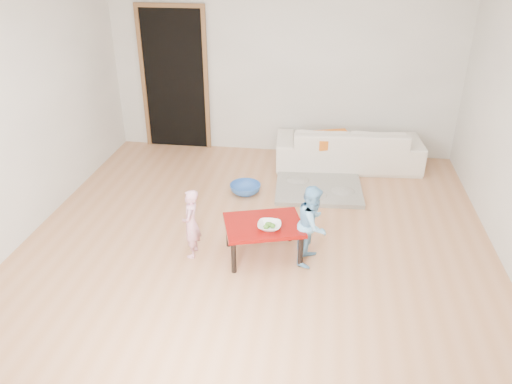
% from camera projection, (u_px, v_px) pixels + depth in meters
% --- Properties ---
extents(floor, '(5.00, 5.00, 0.01)m').
position_uv_depth(floor, '(259.00, 236.00, 5.47)').
color(floor, '#BB7E50').
rests_on(floor, ground).
extents(back_wall, '(5.00, 0.02, 2.60)m').
position_uv_depth(back_wall, '(283.00, 65.00, 7.07)').
color(back_wall, silver).
rests_on(back_wall, floor).
extents(left_wall, '(0.02, 5.00, 2.60)m').
position_uv_depth(left_wall, '(22.00, 112.00, 5.19)').
color(left_wall, silver).
rests_on(left_wall, floor).
extents(doorway, '(1.02, 0.08, 2.11)m').
position_uv_depth(doorway, '(175.00, 80.00, 7.39)').
color(doorway, brown).
rests_on(doorway, back_wall).
extents(sofa, '(2.06, 0.94, 0.59)m').
position_uv_depth(sofa, '(348.00, 146.00, 7.02)').
color(sofa, silver).
rests_on(sofa, floor).
extents(cushion, '(0.61, 0.57, 0.13)m').
position_uv_depth(cushion, '(333.00, 139.00, 6.83)').
color(cushion, orange).
rests_on(cushion, sofa).
extents(red_table, '(0.90, 0.77, 0.38)m').
position_uv_depth(red_table, '(263.00, 240.00, 5.06)').
color(red_table, maroon).
rests_on(red_table, floor).
extents(bowl, '(0.23, 0.23, 0.06)m').
position_uv_depth(bowl, '(269.00, 226.00, 4.88)').
color(bowl, white).
rests_on(bowl, red_table).
extents(broccoli, '(0.12, 0.12, 0.06)m').
position_uv_depth(broccoli, '(269.00, 226.00, 4.88)').
color(broccoli, '#2D5919').
rests_on(broccoli, red_table).
extents(child_pink, '(0.20, 0.28, 0.74)m').
position_uv_depth(child_pink, '(191.00, 224.00, 5.00)').
color(child_pink, pink).
rests_on(child_pink, floor).
extents(child_blue, '(0.40, 0.47, 0.83)m').
position_uv_depth(child_blue, '(313.00, 225.00, 4.89)').
color(child_blue, '#68BBF0').
rests_on(child_blue, floor).
extents(basin, '(0.39, 0.39, 0.12)m').
position_uv_depth(basin, '(245.00, 189.00, 6.36)').
color(basin, '#2F60B2').
rests_on(basin, floor).
extents(blanket, '(1.15, 0.97, 0.05)m').
position_uv_depth(blanket, '(319.00, 189.00, 6.43)').
color(blanket, '#A29F8F').
rests_on(blanket, floor).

